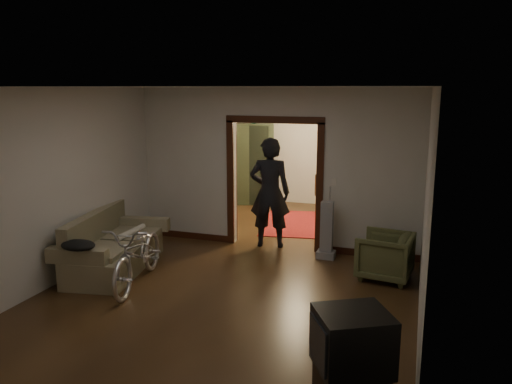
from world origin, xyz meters
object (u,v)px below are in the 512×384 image
at_px(person, 270,193).
at_px(desk, 363,199).
at_px(bicycle, 139,253).
at_px(armchair, 385,256).
at_px(sofa, 115,242).
at_px(locker, 253,164).

distance_m(person, desk, 3.32).
height_order(bicycle, desk, bicycle).
bearing_deg(armchair, sofa, -68.79).
relative_size(sofa, desk, 2.13).
distance_m(bicycle, locker, 5.48).
relative_size(armchair, locker, 0.39).
relative_size(sofa, locker, 0.99).
height_order(armchair, desk, armchair).
relative_size(person, desk, 2.16).
relative_size(person, locker, 1.01).
height_order(sofa, armchair, sofa).
xyz_separation_m(sofa, desk, (3.24, 4.89, -0.11)).
height_order(person, locker, person).
height_order(sofa, locker, locker).
distance_m(sofa, person, 2.77).
relative_size(locker, desk, 2.14).
xyz_separation_m(armchair, person, (-2.08, 0.94, 0.63)).
xyz_separation_m(sofa, bicycle, (0.68, -0.40, 0.02)).
bearing_deg(sofa, armchair, 3.48).
xyz_separation_m(locker, desk, (2.68, -0.17, -0.64)).
relative_size(sofa, person, 0.99).
bearing_deg(bicycle, sofa, 137.56).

